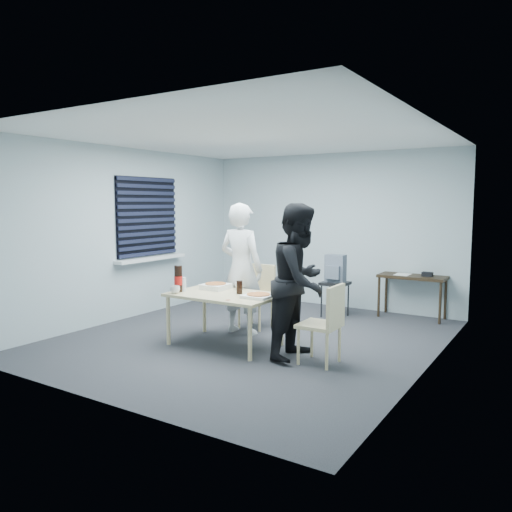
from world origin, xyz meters
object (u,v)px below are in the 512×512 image
Objects in this scene: backpack at (335,269)px; soda_bottle at (178,279)px; chair_far at (259,291)px; mug_b at (239,286)px; side_table at (412,280)px; dining_table at (225,298)px; person_black at (300,281)px; person_white at (241,269)px; chair_right at (327,319)px; mug_a at (175,290)px; stool at (335,289)px.

soda_bottle is (-1.12, -2.37, 0.06)m from backpack.
chair_far is 2.66× the size of soda_bottle.
backpack is 1.92m from mug_b.
backpack is at bearing 64.76° from soda_bottle.
dining_table is at bearing -120.18° from side_table.
side_table is 2.88m from mug_b.
dining_table is 0.76× the size of person_black.
chair_far is 0.74m from mug_b.
person_white is at bearing -117.47° from backpack.
chair_far is at bearing -135.49° from side_table.
soda_bottle is at bearing 62.12° from person_white.
chair_right is (1.53, -1.05, 0.00)m from chair_far.
backpack is at bearing -151.52° from side_table.
chair_far is 1.34m from soda_bottle.
soda_bottle is (-1.96, -0.18, 0.30)m from chair_right.
mug_a is 0.83m from mug_b.
mug_a reaches higher than side_table.
person_white and person_black have the same top height.
chair_far is at bearing 97.75° from dining_table.
person_white is 2.76m from side_table.
soda_bottle is at bearing -159.95° from dining_table.
person_white is at bearing 158.20° from chair_right.
chair_right reaches higher than dining_table.
side_table is 2.99× the size of soda_bottle.
soda_bottle is (-2.15, -2.93, 0.23)m from side_table.
chair_right is at bearing -34.57° from chair_far.
mug_a reaches higher than stool.
chair_far is 1.00× the size of chair_right.
backpack is at bearing 58.75° from chair_far.
person_white is 1.27m from person_black.
chair_far is 2.42m from side_table.
mug_a is (-0.38, -1.35, 0.19)m from chair_far.
side_table is at bearing 27.93° from stool.
chair_right is at bearing -94.03° from side_table.
side_table is 2.33× the size of backpack.
mug_a is (-0.52, -0.32, 0.11)m from dining_table.
person_black reaches higher than mug_b.
person_black is 1.60m from soda_bottle.
dining_table is 13.39× the size of mug_b.
backpack is (-0.84, 2.18, 0.24)m from chair_right.
dining_table is 3.15m from side_table.
mug_b is (-1.40, 0.35, 0.19)m from chair_right.
person_black reaches higher than soda_bottle.
chair_right reaches higher than mug_a.
chair_far is at bearing 70.83° from soda_bottle.
side_table is at bearing 56.39° from mug_b.
person_black is at bearing -102.24° from side_table.
mug_a is (-1.07, -2.50, 0.26)m from stool.
side_table is 3.64m from soda_bottle.
dining_table is 1.50× the size of chair_far.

